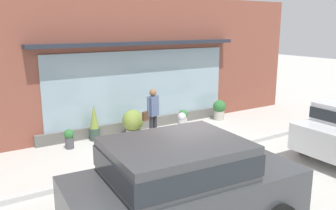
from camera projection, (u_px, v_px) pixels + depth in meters
The scene contains 11 objects.
ground_plane at pixel (191, 154), 9.95m from camera, with size 60.00×60.00×0.00m, color #B2AFA8.
curb_strip at pixel (196, 154), 9.77m from camera, with size 14.00×0.24×0.12m, color #B2B2AD.
storefront at pixel (137, 65), 12.07m from camera, with size 14.00×0.81×4.52m.
fire_hydrant at pixel (182, 126), 11.07m from camera, with size 0.42×0.39×0.89m.
pedestrian_with_handbag at pixel (153, 111), 10.84m from camera, with size 0.68×0.31×1.67m.
parked_car_dark_gray at pixel (182, 182), 5.94m from camera, with size 4.14×2.34×1.72m.
potted_plant_window_right at pixel (69, 138), 10.33m from camera, with size 0.29×0.29×0.59m.
potted_plant_corner_tall at pixel (219, 109), 13.46m from camera, with size 0.49×0.49×0.77m.
potted_plant_by_entrance at pixel (183, 118), 12.41m from camera, with size 0.32×0.32×0.66m.
potted_plant_doorstep at pixel (133, 122), 11.40m from camera, with size 0.70×0.70×0.90m.
potted_plant_near_hydrant at pixel (94, 123), 11.03m from camera, with size 0.32×0.32×1.18m.
Camera 1 is at (-5.64, -7.54, 3.57)m, focal length 37.58 mm.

